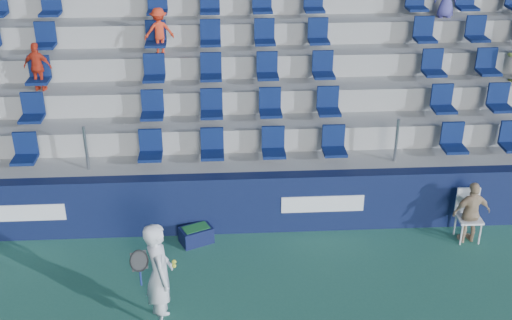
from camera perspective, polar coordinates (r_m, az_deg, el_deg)
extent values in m
cube|color=#10183D|center=(12.46, -1.02, -3.85)|extent=(24.00, 0.30, 1.20)
cube|color=white|center=(12.45, 5.94, -3.92)|extent=(1.60, 0.02, 0.34)
cube|color=gray|center=(12.96, -1.13, -2.58)|extent=(24.00, 0.85, 1.20)
cube|color=gray|center=(13.60, -1.28, 0.07)|extent=(24.00, 0.85, 1.70)
cube|color=gray|center=(14.26, -1.43, 2.48)|extent=(24.00, 0.85, 2.20)
cube|color=gray|center=(14.95, -1.56, 4.67)|extent=(24.00, 0.85, 2.70)
cube|color=gray|center=(15.66, -1.68, 6.66)|extent=(24.00, 0.85, 3.20)
cube|color=gray|center=(16.38, -1.79, 8.48)|extent=(24.00, 0.85, 3.70)
cube|color=gray|center=(17.12, -1.89, 10.14)|extent=(24.00, 0.85, 4.20)
cube|color=gray|center=(17.88, -1.98, 11.67)|extent=(24.00, 0.85, 4.70)
cube|color=gray|center=(18.64, -2.07, 13.07)|extent=(24.00, 0.85, 5.20)
cube|color=#0C1A49|center=(12.53, -1.16, 1.23)|extent=(16.05, 0.50, 0.70)
cube|color=#0C1A49|center=(13.11, -1.34, 4.78)|extent=(16.05, 0.50, 0.70)
cube|color=#0C1A49|center=(13.74, -1.49, 8.02)|extent=(16.05, 0.50, 0.70)
cube|color=#0C1A49|center=(14.41, -1.64, 10.96)|extent=(16.05, 0.50, 0.70)
cube|color=#0C1A49|center=(15.12, -1.78, 13.64)|extent=(16.05, 0.50, 0.70)
imported|color=red|center=(14.38, -8.62, 11.28)|extent=(0.72, 0.51, 1.01)
imported|color=red|center=(14.15, -18.83, 7.84)|extent=(0.63, 0.35, 1.02)
imported|color=silver|center=(10.11, -8.58, -10.06)|extent=(0.58, 0.75, 1.82)
cylinder|color=navy|center=(9.86, -10.21, -10.24)|extent=(0.03, 0.03, 0.28)
torus|color=black|center=(9.68, -10.35, -8.81)|extent=(0.30, 0.17, 0.28)
plane|color=#262626|center=(9.68, -10.35, -8.81)|extent=(0.30, 0.16, 0.29)
sphere|color=gold|center=(9.75, -7.30, -9.31)|extent=(0.07, 0.07, 0.07)
sphere|color=gold|center=(9.79, -7.29, -8.96)|extent=(0.07, 0.07, 0.07)
cube|color=white|center=(12.88, 18.42, -4.96)|extent=(0.45, 0.45, 0.04)
cube|color=white|center=(12.92, 18.27, -3.44)|extent=(0.44, 0.05, 0.55)
cylinder|color=white|center=(12.80, 17.79, -6.34)|extent=(0.03, 0.03, 0.44)
cylinder|color=white|center=(12.93, 19.28, -6.24)|extent=(0.03, 0.03, 0.44)
cylinder|color=white|center=(13.08, 17.27, -5.51)|extent=(0.03, 0.03, 0.44)
cylinder|color=white|center=(13.21, 18.73, -5.42)|extent=(0.03, 0.03, 0.44)
imported|color=tan|center=(12.76, 18.60, -4.45)|extent=(0.76, 0.38, 1.25)
cube|color=#0F1538|center=(12.35, -5.34, -6.66)|extent=(0.70, 0.60, 0.32)
cube|color=#1E662D|center=(12.31, -5.35, -6.36)|extent=(0.56, 0.45, 0.19)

